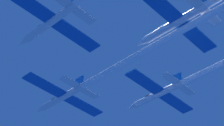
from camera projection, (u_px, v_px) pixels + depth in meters
name	position (u px, v px, depth m)	size (l,w,h in m)	color
jet_lead	(121.00, 65.00, 75.49)	(20.43, 60.77, 3.38)	silver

